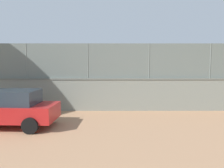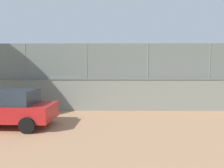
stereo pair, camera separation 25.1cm
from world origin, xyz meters
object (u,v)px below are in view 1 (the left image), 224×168
player_at_service_line (126,83)px  sports_ball (143,96)px  player_baseline_waiting (95,81)px  courtside_bench (159,98)px  parked_car_red (3,108)px

player_at_service_line → sports_ball: bearing=117.2°
player_at_service_line → sports_ball: size_ratio=7.86×
player_baseline_waiting → courtside_bench: (-4.34, 6.48, -0.56)m
sports_ball → courtside_bench: size_ratio=0.12×
parked_car_red → player_at_service_line: bearing=-120.3°
player_at_service_line → sports_ball: player_at_service_line is taller
courtside_bench → parked_car_red: size_ratio=0.36×
player_at_service_line → parked_car_red: bearing=59.7°
player_baseline_waiting → parked_car_red: size_ratio=0.38×
player_baseline_waiting → sports_ball: (-3.82, 3.17, -0.92)m
parked_car_red → player_baseline_waiting: bearing=-105.5°
sports_ball → courtside_bench: bearing=98.9°
sports_ball → courtside_bench: (-0.52, 3.31, 0.37)m
sports_ball → courtside_bench: courtside_bench is taller
player_at_service_line → sports_ball: (-1.09, 2.11, -0.77)m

